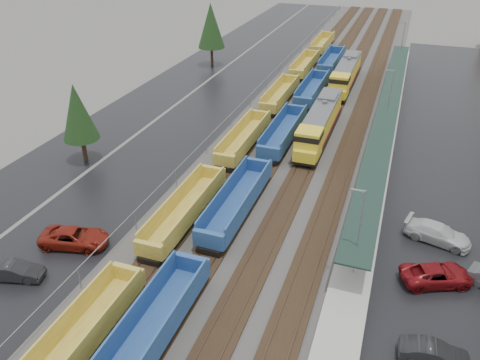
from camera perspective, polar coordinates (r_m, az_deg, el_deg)
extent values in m
cube|color=#302D2B|center=(73.91, 10.41, 9.93)|extent=(20.00, 160.00, 0.08)
cube|color=black|center=(74.96, 5.84, 10.65)|extent=(2.60, 160.00, 0.15)
cube|color=#473326|center=(75.09, 5.30, 10.80)|extent=(0.08, 160.00, 0.07)
cube|color=#473326|center=(74.77, 6.39, 10.66)|extent=(0.08, 160.00, 0.07)
cube|color=black|center=(74.18, 8.88, 10.24)|extent=(2.60, 160.00, 0.15)
cube|color=#473326|center=(74.27, 8.33, 10.39)|extent=(0.08, 160.00, 0.07)
cube|color=#473326|center=(74.03, 9.44, 10.24)|extent=(0.08, 160.00, 0.07)
cube|color=black|center=(73.61, 11.96, 9.79)|extent=(2.60, 160.00, 0.15)
cube|color=#473326|center=(73.66, 11.41, 9.95)|extent=(0.08, 160.00, 0.07)
cube|color=#473326|center=(73.49, 12.53, 9.78)|extent=(0.08, 160.00, 0.07)
cube|color=black|center=(73.25, 15.08, 9.30)|extent=(2.60, 160.00, 0.15)
cube|color=#473326|center=(73.26, 14.52, 9.47)|extent=(0.08, 160.00, 0.07)
cube|color=#473326|center=(73.17, 15.65, 9.29)|extent=(0.08, 160.00, 0.07)
cube|color=black|center=(77.50, -0.74, 11.34)|extent=(10.00, 160.00, 0.02)
cube|color=black|center=(81.35, -7.51, 12.00)|extent=(9.00, 160.00, 0.02)
cube|color=black|center=(64.38, 25.55, 4.31)|extent=(16.00, 100.00, 0.02)
cube|color=#9E9B93|center=(63.71, 17.21, 6.06)|extent=(3.00, 80.00, 0.70)
cylinder|color=gray|center=(40.84, 14.74, -5.15)|extent=(0.16, 0.16, 2.40)
cylinder|color=gray|center=(53.93, 16.61, 3.59)|extent=(0.16, 0.16, 2.40)
cylinder|color=gray|center=(67.82, 17.74, 8.84)|extent=(0.16, 0.16, 2.40)
cylinder|color=gray|center=(82.10, 18.50, 12.28)|extent=(0.16, 0.16, 2.40)
cylinder|color=gray|center=(96.60, 19.05, 14.70)|extent=(0.16, 0.16, 2.40)
cube|color=#182B23|center=(62.68, 17.59, 8.44)|extent=(2.60, 65.00, 0.15)
cylinder|color=gray|center=(35.53, 14.22, -6.78)|extent=(0.12, 0.12, 8.00)
cube|color=gray|center=(33.43, 14.19, -1.26)|extent=(1.00, 0.15, 0.12)
cylinder|color=gray|center=(62.41, 17.71, 9.12)|extent=(0.12, 0.12, 8.00)
cube|color=gray|center=(61.23, 17.80, 12.60)|extent=(1.00, 0.15, 0.12)
cylinder|color=gray|center=(91.25, 19.10, 15.24)|extent=(0.12, 0.12, 8.00)
cube|color=gray|center=(90.45, 19.20, 17.66)|extent=(1.00, 0.15, 0.12)
cylinder|color=gray|center=(37.42, -18.96, -11.36)|extent=(0.08, 0.08, 2.00)
cylinder|color=gray|center=(42.40, -12.62, -4.89)|extent=(0.08, 0.08, 2.00)
cylinder|color=gray|center=(48.21, -7.80, 0.17)|extent=(0.08, 0.08, 2.00)
cylinder|color=gray|center=(54.57, -4.06, 4.10)|extent=(0.08, 0.08, 2.00)
cylinder|color=gray|center=(61.32, -1.10, 7.17)|extent=(0.08, 0.08, 2.00)
cylinder|color=gray|center=(68.33, 1.29, 9.61)|extent=(0.08, 0.08, 2.00)
cylinder|color=gray|center=(75.55, 3.25, 11.58)|extent=(0.08, 0.08, 2.00)
cylinder|color=gray|center=(82.90, 4.90, 13.20)|extent=(0.08, 0.08, 2.00)
cylinder|color=gray|center=(90.37, 6.28, 14.54)|extent=(0.08, 0.08, 2.00)
cylinder|color=gray|center=(97.92, 7.47, 15.67)|extent=(0.08, 0.08, 2.00)
cylinder|color=gray|center=(105.54, 8.50, 16.63)|extent=(0.08, 0.08, 2.00)
cylinder|color=gray|center=(113.21, 9.40, 17.45)|extent=(0.08, 0.08, 2.00)
cylinder|color=gray|center=(120.92, 10.19, 18.17)|extent=(0.08, 0.08, 2.00)
cylinder|color=gray|center=(128.67, 10.89, 18.80)|extent=(0.08, 0.08, 2.00)
cylinder|color=gray|center=(136.45, 11.51, 19.36)|extent=(0.08, 0.08, 2.00)
cylinder|color=gray|center=(144.25, 12.07, 19.85)|extent=(0.08, 0.08, 2.00)
cube|color=gray|center=(75.24, 3.28, 12.31)|extent=(0.05, 160.00, 0.05)
cylinder|color=#332316|center=(55.83, -18.46, 3.57)|extent=(0.50, 0.50, 2.70)
cone|color=black|center=(54.11, -19.22, 7.84)|extent=(3.96, 3.96, 6.30)
cylinder|color=#332316|center=(88.76, -3.45, 14.81)|extent=(0.50, 0.50, 3.30)
cone|color=black|center=(87.50, -3.56, 18.29)|extent=(4.84, 4.84, 7.70)
cube|color=black|center=(59.41, 9.69, 5.75)|extent=(2.72, 18.11, 0.36)
cube|color=yellow|center=(59.64, 9.98, 7.43)|extent=(2.54, 14.49, 2.72)
cube|color=yellow|center=(52.36, 8.34, 4.52)|extent=(2.72, 2.90, 3.08)
cube|color=black|center=(51.99, 8.42, 5.42)|extent=(2.76, 2.94, 0.63)
cube|color=yellow|center=(51.32, 7.88, 2.88)|extent=(2.54, 0.91, 1.27)
cube|color=#59595B|center=(59.11, 10.10, 8.73)|extent=(2.58, 14.49, 0.32)
cube|color=maroon|center=(60.25, 8.69, 6.66)|extent=(0.04, 14.49, 0.32)
cube|color=maroon|center=(59.89, 11.10, 6.29)|extent=(0.04, 14.49, 0.32)
cube|color=black|center=(59.56, 9.66, 5.43)|extent=(1.99, 5.43, 0.54)
cube|color=black|center=(53.87, 8.35, 2.92)|extent=(2.17, 3.62, 0.45)
cube|color=black|center=(65.30, 10.75, 7.65)|extent=(2.17, 3.62, 0.45)
cylinder|color=#59595B|center=(59.86, 10.29, 9.26)|extent=(0.63, 0.63, 0.45)
cube|color=#59595B|center=(62.40, 10.76, 10.03)|extent=(2.17, 3.62, 0.45)
cube|color=black|center=(78.91, 12.70, 11.56)|extent=(2.72, 18.11, 0.36)
cube|color=yellow|center=(79.32, 12.93, 12.80)|extent=(2.54, 14.49, 2.72)
cube|color=yellow|center=(71.71, 12.00, 11.25)|extent=(2.72, 2.90, 3.08)
cube|color=black|center=(71.44, 12.08, 11.94)|extent=(2.76, 2.94, 0.63)
cube|color=yellow|center=(70.47, 11.71, 10.17)|extent=(2.54, 0.91, 1.27)
cube|color=#59595B|center=(78.93, 13.05, 13.80)|extent=(2.58, 14.49, 0.32)
cube|color=maroon|center=(79.78, 11.91, 12.19)|extent=(0.04, 14.49, 0.32)
cube|color=maroon|center=(79.51, 13.77, 11.92)|extent=(0.04, 14.49, 0.32)
cube|color=black|center=(79.02, 12.67, 11.31)|extent=(1.99, 5.43, 0.54)
cube|color=black|center=(73.03, 11.93, 9.94)|extent=(2.17, 3.62, 0.45)
cube|color=black|center=(85.01, 13.33, 12.61)|extent=(2.17, 3.62, 0.45)
cylinder|color=#59595B|center=(79.72, 13.16, 14.15)|extent=(0.63, 0.63, 0.45)
cube|color=#59595B|center=(82.35, 13.44, 14.58)|extent=(2.17, 3.62, 0.45)
cube|color=#AA8F2F|center=(32.91, -19.59, -18.88)|extent=(2.52, 12.93, 0.24)
cube|color=#AA8F2F|center=(32.92, -21.60, -17.12)|extent=(0.15, 12.93, 1.74)
cube|color=#AA8F2F|center=(31.68, -18.05, -18.59)|extent=(0.15, 12.93, 1.74)
cube|color=#AA8F2F|center=(36.07, -13.40, -11.09)|extent=(2.52, 0.48, 1.35)
cube|color=black|center=(36.30, -13.79, -12.89)|extent=(1.94, 2.13, 0.48)
cube|color=#AA8F2F|center=(43.05, -6.64, -3.98)|extent=(2.52, 12.93, 0.24)
cube|color=#AA8F2F|center=(43.06, -8.16, -2.70)|extent=(0.15, 12.93, 1.74)
cube|color=#AA8F2F|center=(42.11, -5.22, -3.32)|extent=(0.15, 12.93, 1.74)
cube|color=#AA8F2F|center=(37.98, -11.04, -8.37)|extent=(2.52, 0.48, 1.35)
cube|color=#AA8F2F|center=(47.84, -3.27, 0.87)|extent=(2.52, 0.48, 1.35)
cube|color=black|center=(39.03, -10.42, -8.92)|extent=(1.94, 2.13, 0.48)
cube|color=black|center=(47.78, -3.55, -0.52)|extent=(1.94, 2.13, 0.48)
cube|color=#AA8F2F|center=(56.17, 0.53, 4.77)|extent=(2.52, 12.93, 0.24)
cube|color=#AA8F2F|center=(56.18, -0.64, 5.75)|extent=(0.15, 12.93, 1.74)
cube|color=#AA8F2F|center=(55.46, 1.72, 5.41)|extent=(0.15, 12.93, 1.74)
cube|color=#AA8F2F|center=(50.28, -1.96, 2.43)|extent=(2.52, 0.48, 1.35)
cube|color=#AA8F2F|center=(61.71, 2.58, 7.81)|extent=(2.52, 0.48, 1.35)
cube|color=black|center=(51.29, -1.67, 1.80)|extent=(1.94, 2.13, 0.48)
cube|color=black|center=(61.48, 2.37, 6.75)|extent=(1.94, 2.13, 0.48)
cube|color=#AA8F2F|center=(70.64, 4.94, 10.06)|extent=(2.52, 12.93, 0.24)
cube|color=#AA8F2F|center=(70.65, 4.01, 10.85)|extent=(0.15, 12.93, 1.74)
cube|color=#AA8F2F|center=(70.08, 5.94, 10.60)|extent=(0.15, 12.93, 1.74)
cube|color=#AA8F2F|center=(64.39, 3.39, 8.75)|extent=(2.52, 0.48, 1.35)
cube|color=#AA8F2F|center=(76.55, 6.31, 12.10)|extent=(2.52, 0.48, 1.35)
cube|color=black|center=(65.34, 3.53, 8.16)|extent=(1.94, 2.13, 0.48)
cube|color=black|center=(76.22, 6.15, 11.27)|extent=(1.94, 2.13, 0.48)
cube|color=#AA8F2F|center=(85.77, 7.91, 13.48)|extent=(2.52, 12.93, 0.24)
cube|color=#AA8F2F|center=(85.78, 7.14, 14.14)|extent=(0.15, 12.93, 1.74)
cube|color=#AA8F2F|center=(85.31, 8.76, 13.94)|extent=(0.15, 12.93, 1.74)
cube|color=#AA8F2F|center=(79.34, 6.85, 12.71)|extent=(2.52, 0.48, 1.35)
cube|color=#AA8F2F|center=(91.89, 8.88, 14.95)|extent=(2.52, 0.48, 1.35)
cube|color=black|center=(80.26, 6.93, 12.18)|extent=(1.94, 2.13, 0.48)
cube|color=black|center=(91.50, 8.74, 14.27)|extent=(1.94, 2.13, 0.48)
cube|color=#AA8F2F|center=(101.28, 10.02, 15.85)|extent=(2.52, 12.93, 0.24)
cube|color=#AA8F2F|center=(101.28, 9.37, 16.41)|extent=(0.15, 12.93, 1.74)
cube|color=#AA8F2F|center=(100.88, 10.76, 16.24)|extent=(0.15, 12.93, 1.74)
cube|color=#AA8F2F|center=(94.75, 9.27, 15.37)|extent=(2.52, 0.48, 1.35)
cube|color=#AA8F2F|center=(107.52, 10.75, 16.97)|extent=(2.52, 0.48, 1.35)
cube|color=black|center=(95.64, 9.31, 14.91)|extent=(1.94, 2.13, 0.48)
cube|color=black|center=(107.08, 10.64, 16.39)|extent=(1.94, 2.13, 0.48)
cube|color=navy|center=(32.33, -11.00, -18.29)|extent=(2.71, 13.02, 0.26)
cube|color=navy|center=(32.19, -13.27, -16.45)|extent=(0.16, 13.02, 1.88)
cube|color=navy|center=(31.15, -8.99, -17.85)|extent=(0.16, 13.02, 1.88)
cube|color=navy|center=(36.01, -5.83, -10.17)|extent=(2.71, 0.52, 1.46)
cube|color=black|center=(36.20, -6.24, -12.12)|extent=(2.08, 2.29, 0.52)
cube|color=navy|center=(43.81, -0.34, -3.03)|extent=(2.71, 13.02, 0.26)
cube|color=navy|center=(43.70, -1.95, -1.68)|extent=(0.16, 13.02, 1.88)
cube|color=navy|center=(42.94, 1.29, -2.30)|extent=(0.16, 13.02, 1.88)
cube|color=navy|center=(38.28, -3.80, -7.26)|extent=(2.71, 0.52, 1.46)
cube|color=navy|center=(48.93, 2.34, 1.72)|extent=(2.71, 0.52, 1.46)
cube|color=black|center=(39.45, -3.33, -7.87)|extent=(2.08, 2.29, 0.52)
cube|color=black|center=(48.82, 2.06, 0.27)|extent=(2.08, 2.29, 0.52)
cube|color=navy|center=(57.87, 5.32, 5.47)|extent=(2.71, 13.02, 0.26)
cube|color=navy|center=(57.79, 4.11, 6.50)|extent=(0.16, 13.02, 1.88)
cube|color=navy|center=(57.22, 6.63, 6.13)|extent=(0.16, 13.02, 1.88)
cube|color=navy|center=(51.68, 3.42, 3.32)|extent=(2.71, 0.52, 1.46)
cube|color=navy|center=(63.62, 6.93, 8.41)|extent=(2.71, 0.52, 1.46)
cube|color=black|center=(52.78, 3.62, 2.64)|extent=(2.08, 2.29, 0.52)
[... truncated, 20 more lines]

